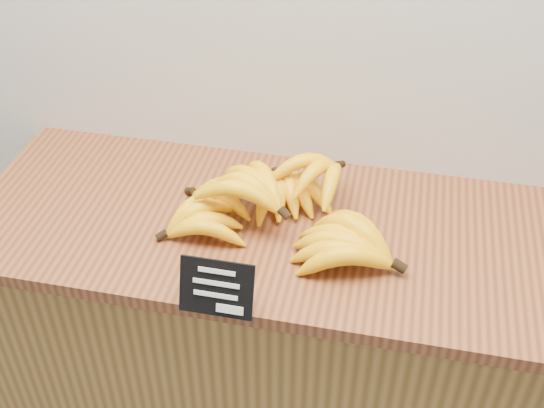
% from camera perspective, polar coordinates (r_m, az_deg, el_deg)
% --- Properties ---
extents(counter, '(1.39, 0.50, 0.90)m').
position_cam_1_polar(counter, '(1.80, 0.34, -13.35)').
color(counter, olive).
rests_on(counter, ground).
extents(counter_top, '(1.32, 0.54, 0.03)m').
position_cam_1_polar(counter_top, '(1.46, 0.41, -2.03)').
color(counter_top, brown).
rests_on(counter_top, counter).
extents(chalkboard_sign, '(0.14, 0.04, 0.11)m').
position_cam_1_polar(chalkboard_sign, '(1.24, -4.68, -7.05)').
color(chalkboard_sign, black).
rests_on(chalkboard_sign, counter_top).
extents(banana_pile, '(0.51, 0.39, 0.12)m').
position_cam_1_polar(banana_pile, '(1.41, 0.43, -0.41)').
color(banana_pile, yellow).
rests_on(banana_pile, counter_top).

